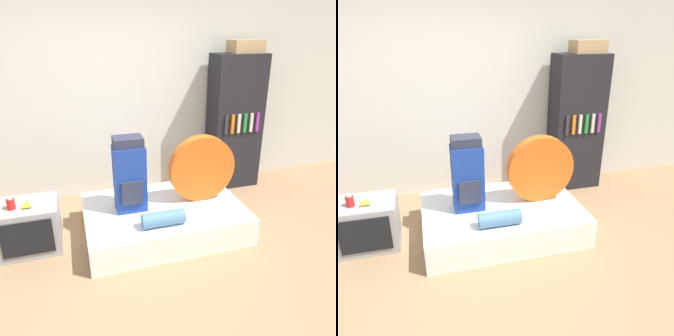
# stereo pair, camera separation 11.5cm
# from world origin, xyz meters

# --- Properties ---
(ground_plane) EXTENTS (16.00, 16.00, 0.00)m
(ground_plane) POSITION_xyz_m (0.00, 0.00, 0.00)
(ground_plane) COLOR #997551
(wall_back) EXTENTS (8.00, 0.05, 2.60)m
(wall_back) POSITION_xyz_m (0.00, 1.93, 1.30)
(wall_back) COLOR silver
(wall_back) RESTS_ON ground_plane
(bed) EXTENTS (1.73, 1.17, 0.31)m
(bed) POSITION_xyz_m (0.22, 0.74, 0.15)
(bed) COLOR white
(bed) RESTS_ON ground_plane
(backpack) EXTENTS (0.32, 0.27, 0.81)m
(backpack) POSITION_xyz_m (-0.13, 0.79, 0.71)
(backpack) COLOR navy
(backpack) RESTS_ON bed
(tent_bag) EXTENTS (0.75, 0.12, 0.75)m
(tent_bag) POSITION_xyz_m (0.68, 0.78, 0.69)
(tent_bag) COLOR #E05B19
(tent_bag) RESTS_ON bed
(sleeping_roll) EXTENTS (0.43, 0.15, 0.15)m
(sleeping_roll) POSITION_xyz_m (0.11, 0.36, 0.39)
(sleeping_roll) COLOR teal
(sleeping_roll) RESTS_ON bed
(television) EXTENTS (0.60, 0.49, 0.51)m
(television) POSITION_xyz_m (-1.19, 0.82, 0.25)
(television) COLOR #939399
(television) RESTS_ON ground_plane
(canister) EXTENTS (0.08, 0.08, 0.13)m
(canister) POSITION_xyz_m (-1.31, 0.78, 0.57)
(canister) COLOR red
(canister) RESTS_ON television
(banana_bunch) EXTENTS (0.11, 0.15, 0.03)m
(banana_bunch) POSITION_xyz_m (-1.17, 0.79, 0.52)
(banana_bunch) COLOR yellow
(banana_bunch) RESTS_ON television
(bookshelf) EXTENTS (0.70, 0.41, 1.84)m
(bookshelf) POSITION_xyz_m (1.52, 1.65, 0.92)
(bookshelf) COLOR black
(bookshelf) RESTS_ON ground_plane
(cardboard_box) EXTENTS (0.42, 0.28, 0.16)m
(cardboard_box) POSITION_xyz_m (1.60, 1.65, 1.92)
(cardboard_box) COLOR tan
(cardboard_box) RESTS_ON bookshelf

